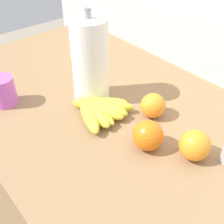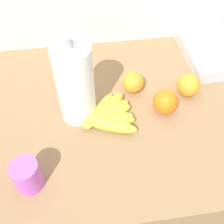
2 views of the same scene
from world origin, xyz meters
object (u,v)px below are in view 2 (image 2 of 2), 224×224
Objects in this scene: orange_back_left at (133,82)px; orange_back_right at (188,85)px; paper_towel_roll at (75,84)px; orange_right at (165,102)px; banana_bunch at (106,116)px; mug at (27,175)px.

orange_back_right is at bearing -13.05° from orange_back_left.
paper_towel_roll is at bearing -157.46° from orange_back_left.
orange_right reaches higher than orange_back_right.
orange_right is at bearing -5.43° from paper_towel_roll.
paper_towel_roll reaches higher than orange_right.
mug is (-0.23, -0.19, 0.03)m from banana_bunch.
orange_right is 0.87× the size of mug.
orange_back_left is 0.80× the size of mug.
orange_right is 1.02× the size of orange_back_right.
orange_back_left is at bearing 48.26° from banana_bunch.
orange_right is 1.09× the size of orange_back_left.
paper_towel_roll is (-0.38, -0.04, 0.09)m from orange_back_right.
paper_towel_roll is at bearing 174.57° from orange_right.
orange_right is 0.12m from orange_back_right.
banana_bunch is 0.20m from orange_right.
banana_bunch is at bearing -27.04° from paper_towel_roll.
banana_bunch is at bearing -131.74° from orange_back_left.
orange_right is 0.29m from paper_towel_roll.
paper_towel_roll is 0.29m from mug.
mug is at bearing -122.36° from paper_towel_roll.
mug reaches higher than orange_right.
orange_back_right is (0.29, 0.08, 0.02)m from banana_bunch.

